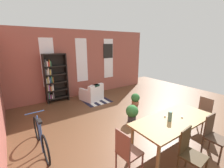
% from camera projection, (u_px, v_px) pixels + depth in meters
% --- Properties ---
extents(ground_plane, '(11.32, 11.32, 0.00)m').
position_uv_depth(ground_plane, '(151.00, 137.00, 4.14)').
color(ground_plane, brown).
extents(back_wall_brick, '(7.46, 0.12, 3.08)m').
position_uv_depth(back_wall_brick, '(81.00, 64.00, 7.25)').
color(back_wall_brick, '#9F5347').
rests_on(back_wall_brick, ground).
extents(window_pane_0, '(0.55, 0.02, 2.00)m').
position_uv_depth(window_pane_0, '(48.00, 63.00, 6.32)').
color(window_pane_0, white).
extents(window_pane_1, '(0.55, 0.02, 2.00)m').
position_uv_depth(window_pane_1, '(82.00, 60.00, 7.15)').
color(window_pane_1, white).
extents(window_pane_2, '(0.55, 0.02, 2.00)m').
position_uv_depth(window_pane_2, '(109.00, 59.00, 7.98)').
color(window_pane_2, white).
extents(dining_table, '(2.13, 0.92, 0.74)m').
position_uv_depth(dining_table, '(173.00, 122.00, 3.60)').
color(dining_table, olive).
rests_on(dining_table, ground).
extents(vase_on_table, '(0.09, 0.09, 0.23)m').
position_uv_depth(vase_on_table, '(170.00, 116.00, 3.46)').
color(vase_on_table, '#4C7266').
rests_on(vase_on_table, dining_table).
extents(tealight_candle_0, '(0.04, 0.04, 0.04)m').
position_uv_depth(tealight_candle_0, '(165.00, 116.00, 3.67)').
color(tealight_candle_0, silver).
rests_on(tealight_candle_0, dining_table).
extents(tealight_candle_1, '(0.04, 0.04, 0.04)m').
position_uv_depth(tealight_candle_1, '(182.00, 117.00, 3.63)').
color(tealight_candle_1, silver).
rests_on(tealight_candle_1, dining_table).
extents(dining_chair_near_right, '(0.41, 0.41, 0.95)m').
position_uv_depth(dining_chair_near_right, '(213.00, 135.00, 3.36)').
color(dining_chair_near_right, '#412F21').
rests_on(dining_chair_near_right, ground).
extents(dining_chair_head_right, '(0.43, 0.43, 0.95)m').
position_uv_depth(dining_chair_head_right, '(203.00, 113.00, 4.43)').
color(dining_chair_head_right, brown).
rests_on(dining_chair_head_right, ground).
extents(dining_chair_head_left, '(0.43, 0.43, 0.95)m').
position_uv_depth(dining_chair_head_left, '(127.00, 151.00, 2.85)').
color(dining_chair_head_left, brown).
rests_on(dining_chair_head_left, ground).
extents(dining_chair_near_left, '(0.43, 0.43, 0.95)m').
position_uv_depth(dining_chair_near_left, '(190.00, 152.00, 2.83)').
color(dining_chair_near_left, '#382A16').
rests_on(dining_chair_near_left, ground).
extents(bookshelf_tall, '(0.93, 0.30, 2.06)m').
position_uv_depth(bookshelf_tall, '(54.00, 78.00, 6.43)').
color(bookshelf_tall, black).
rests_on(bookshelf_tall, ground).
extents(armchair_white, '(0.98, 0.98, 0.75)m').
position_uv_depth(armchair_white, '(92.00, 94.00, 6.83)').
color(armchair_white, white).
rests_on(armchair_white, ground).
extents(bicycle_second, '(0.44, 1.67, 0.88)m').
position_uv_depth(bicycle_second, '(41.00, 137.00, 3.56)').
color(bicycle_second, black).
rests_on(bicycle_second, ground).
extents(potted_plant_by_shelf, '(0.36, 0.36, 0.47)m').
position_uv_depth(potted_plant_by_shelf, '(135.00, 99.00, 6.30)').
color(potted_plant_by_shelf, '#9E6042').
rests_on(potted_plant_by_shelf, ground).
extents(potted_plant_corner, '(0.40, 0.40, 0.57)m').
position_uv_depth(potted_plant_corner, '(132.00, 113.00, 4.87)').
color(potted_plant_corner, '#333338').
rests_on(potted_plant_corner, ground).
extents(striped_rug, '(1.11, 1.01, 0.01)m').
position_uv_depth(striped_rug, '(97.00, 101.00, 6.73)').
color(striped_rug, '#1E1E33').
rests_on(striped_rug, ground).
extents(framed_picture, '(0.56, 0.03, 0.72)m').
position_uv_depth(framed_picture, '(108.00, 51.00, 7.86)').
color(framed_picture, black).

